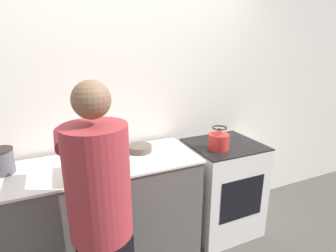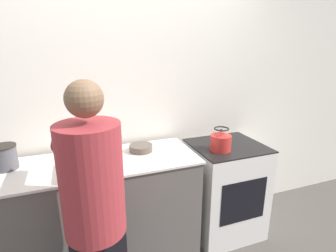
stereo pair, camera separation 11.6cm
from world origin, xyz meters
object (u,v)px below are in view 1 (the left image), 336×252
at_px(cutting_board, 91,165).
at_px(bowl_prep, 140,149).
at_px(person, 101,214).
at_px(kettle, 219,140).
at_px(oven, 222,187).
at_px(canister_jar, 1,161).
at_px(knife, 86,166).

height_order(cutting_board, bowl_prep, bowl_prep).
distance_m(person, cutting_board, 0.53).
bearing_deg(bowl_prep, person, -124.56).
distance_m(kettle, bowl_prep, 0.69).
xyz_separation_m(person, cutting_board, (0.03, 0.52, 0.07)).
relative_size(oven, bowl_prep, 4.68).
height_order(cutting_board, canister_jar, canister_jar).
xyz_separation_m(oven, canister_jar, (-1.78, 0.09, 0.57)).
bearing_deg(bowl_prep, canister_jar, 179.13).
bearing_deg(kettle, canister_jar, 173.83).
bearing_deg(oven, knife, -177.27).
distance_m(person, knife, 0.52).
relative_size(person, canister_jar, 9.15).
height_order(knife, bowl_prep, bowl_prep).
xyz_separation_m(person, bowl_prep, (0.45, 0.65, 0.08)).
xyz_separation_m(oven, cutting_board, (-1.22, -0.05, 0.49)).
height_order(bowl_prep, canister_jar, canister_jar).
relative_size(person, kettle, 8.04).
relative_size(person, knife, 6.69).
height_order(oven, canister_jar, canister_jar).
distance_m(cutting_board, knife, 0.04).
relative_size(cutting_board, canister_jar, 1.78).
relative_size(kettle, bowl_prep, 1.04).
relative_size(cutting_board, kettle, 1.56).
distance_m(knife, bowl_prep, 0.48).
relative_size(oven, person, 0.56).
xyz_separation_m(cutting_board, kettle, (1.09, -0.04, 0.05)).
bearing_deg(bowl_prep, cutting_board, -163.27).
xyz_separation_m(knife, kettle, (1.12, -0.02, 0.04)).
height_order(person, kettle, person).
bearing_deg(canister_jar, bowl_prep, -0.87).
xyz_separation_m(person, kettle, (1.11, 0.48, 0.12)).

